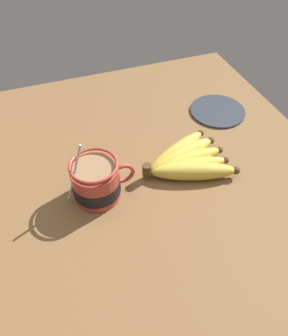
% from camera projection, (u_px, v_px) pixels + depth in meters
% --- Properties ---
extents(table, '(0.94, 0.94, 0.03)m').
position_uv_depth(table, '(134.00, 180.00, 0.77)').
color(table, brown).
rests_on(table, ground).
extents(coffee_mug, '(0.15, 0.10, 0.16)m').
position_uv_depth(coffee_mug, '(96.00, 182.00, 0.69)').
color(coffee_mug, '#B23D33').
rests_on(coffee_mug, table).
extents(banana_bunch, '(0.21, 0.18, 0.04)m').
position_uv_depth(banana_bunch, '(186.00, 161.00, 0.77)').
color(banana_bunch, '#4C381E').
rests_on(banana_bunch, table).
extents(small_plate, '(0.15, 0.15, 0.01)m').
position_uv_depth(small_plate, '(217.00, 111.00, 0.93)').
color(small_plate, '#333842').
rests_on(small_plate, table).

